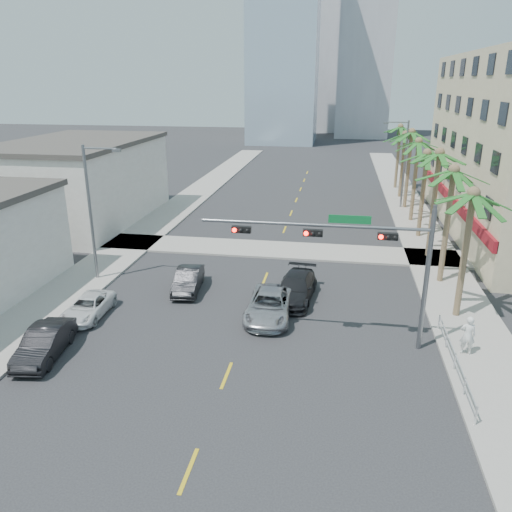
{
  "coord_description": "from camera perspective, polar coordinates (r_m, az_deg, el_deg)",
  "views": [
    {
      "loc": [
        4.57,
        -15.22,
        12.75
      ],
      "look_at": [
        0.26,
        10.67,
        3.5
      ],
      "focal_mm": 35.0,
      "sensor_mm": 36.0,
      "label": 1
    }
  ],
  "objects": [
    {
      "name": "tower_far_left",
      "position": [
        111.5,
        3.24,
        25.18
      ],
      "size": [
        14.0,
        14.0,
        48.0
      ],
      "primitive_type": "cube",
      "color": "#99B2C6",
      "rests_on": "ground"
    },
    {
      "name": "car_parked_mid",
      "position": [
        26.59,
        -23.03,
        -9.14
      ],
      "size": [
        2.13,
        4.64,
        1.47
      ],
      "primitive_type": "imported",
      "rotation": [
        0.0,
        0.0,
        0.13
      ],
      "color": "black",
      "rests_on": "ground"
    },
    {
      "name": "palm_tree_6",
      "position": [
        59.12,
        16.68,
        13.13
      ],
      "size": [
        4.8,
        4.8,
        7.8
      ],
      "color": "brown",
      "rests_on": "ground"
    },
    {
      "name": "sidewalk_cross",
      "position": [
        39.59,
        2.32,
        0.72
      ],
      "size": [
        80.0,
        4.0,
        0.15
      ],
      "primitive_type": "cube",
      "color": "gray",
      "rests_on": "ground"
    },
    {
      "name": "streetlight_right",
      "position": [
        54.16,
        16.45,
        10.48
      ],
      "size": [
        2.55,
        0.25,
        9.0
      ],
      "color": "slate",
      "rests_on": "ground"
    },
    {
      "name": "tower_far_center",
      "position": [
        140.67,
        6.88,
        22.66
      ],
      "size": [
        16.0,
        16.0,
        42.0
      ],
      "primitive_type": "cube",
      "color": "#ADADB2",
      "rests_on": "ground"
    },
    {
      "name": "streetlight_left",
      "position": [
        33.99,
        -18.17,
        5.36
      ],
      "size": [
        2.55,
        0.25,
        9.0
      ],
      "color": "slate",
      "rests_on": "ground"
    },
    {
      "name": "palm_tree_3",
      "position": [
        43.77,
        18.97,
        10.95
      ],
      "size": [
        4.8,
        4.8,
        7.8
      ],
      "color": "brown",
      "rests_on": "ground"
    },
    {
      "name": "palm_tree_2",
      "position": [
        38.6,
        20.24,
        10.85
      ],
      "size": [
        4.8,
        4.8,
        8.52
      ],
      "color": "brown",
      "rests_on": "ground"
    },
    {
      "name": "sidewalk_right",
      "position": [
        38.17,
        20.1,
        -1.22
      ],
      "size": [
        4.0,
        120.0,
        0.15
      ],
      "primitive_type": "cube",
      "color": "gray",
      "rests_on": "ground"
    },
    {
      "name": "car_lane_right",
      "position": [
        30.67,
        4.54,
        -3.65
      ],
      "size": [
        2.61,
        5.45,
        1.53
      ],
      "primitive_type": "imported",
      "rotation": [
        0.0,
        0.0,
        -0.09
      ],
      "color": "black",
      "rests_on": "ground"
    },
    {
      "name": "palm_tree_0",
      "position": [
        28.68,
        23.59,
        6.4
      ],
      "size": [
        4.8,
        4.8,
        7.8
      ],
      "color": "brown",
      "rests_on": "ground"
    },
    {
      "name": "palm_tree_1",
      "position": [
        33.6,
        21.68,
        8.95
      ],
      "size": [
        4.8,
        4.8,
        8.16
      ],
      "color": "brown",
      "rests_on": "ground"
    },
    {
      "name": "palm_tree_5",
      "position": [
        53.92,
        17.38,
        13.28
      ],
      "size": [
        4.8,
        4.8,
        8.52
      ],
      "color": "brown",
      "rests_on": "ground"
    },
    {
      "name": "traffic_signal_mast",
      "position": [
        24.45,
        11.82,
        0.66
      ],
      "size": [
        11.12,
        0.54,
        7.2
      ],
      "color": "slate",
      "rests_on": "ground"
    },
    {
      "name": "building_left_far",
      "position": [
        50.31,
        -19.51,
        7.83
      ],
      "size": [
        11.0,
        18.0,
        7.2
      ],
      "primitive_type": "cube",
      "color": "beige",
      "rests_on": "ground"
    },
    {
      "name": "guardrail",
      "position": [
        25.08,
        21.78,
        -10.91
      ],
      "size": [
        0.08,
        8.08,
        1.0
      ],
      "color": "silver",
      "rests_on": "ground"
    },
    {
      "name": "car_lane_left",
      "position": [
        32.2,
        -7.77,
        -2.73
      ],
      "size": [
        1.99,
        4.46,
        1.42
      ],
      "primitive_type": "imported",
      "rotation": [
        0.0,
        0.0,
        0.12
      ],
      "color": "black",
      "rests_on": "ground"
    },
    {
      "name": "sidewalk_left",
      "position": [
        40.94,
        -14.95,
        0.7
      ],
      "size": [
        4.0,
        120.0,
        0.15
      ],
      "primitive_type": "cube",
      "color": "gray",
      "rests_on": "ground"
    },
    {
      "name": "car_lane_center",
      "position": [
        28.39,
        1.54,
        -5.63
      ],
      "size": [
        2.49,
        5.33,
        1.48
      ],
      "primitive_type": "imported",
      "rotation": [
        0.0,
        0.0,
        0.01
      ],
      "color": "#B3B3B8",
      "rests_on": "ground"
    },
    {
      "name": "palm_tree_7",
      "position": [
        64.23,
        16.19,
        13.93
      ],
      "size": [
        4.8,
        4.8,
        8.16
      ],
      "color": "brown",
      "rests_on": "ground"
    },
    {
      "name": "ground",
      "position": [
        20.38,
        -5.99,
        -19.45
      ],
      "size": [
        260.0,
        260.0,
        0.0
      ],
      "primitive_type": "plane",
      "color": "#262628",
      "rests_on": "ground"
    },
    {
      "name": "palm_tree_4",
      "position": [
        48.83,
        18.1,
        12.23
      ],
      "size": [
        4.8,
        4.8,
        8.16
      ],
      "color": "brown",
      "rests_on": "ground"
    },
    {
      "name": "pedestrian",
      "position": [
        26.43,
        23.04,
        -8.33
      ],
      "size": [
        0.76,
        0.53,
        1.99
      ],
      "primitive_type": "imported",
      "rotation": [
        0.0,
        0.0,
        3.07
      ],
      "color": "white",
      "rests_on": "sidewalk_right"
    },
    {
      "name": "car_parked_far",
      "position": [
        30.07,
        -18.64,
        -5.55
      ],
      "size": [
        2.07,
        4.26,
        1.17
      ],
      "primitive_type": "imported",
      "rotation": [
        0.0,
        0.0,
        0.03
      ],
      "color": "white",
      "rests_on": "ground"
    }
  ]
}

